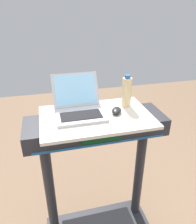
% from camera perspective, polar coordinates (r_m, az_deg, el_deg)
% --- Properties ---
extents(desk_board, '(0.69, 0.45, 0.02)m').
position_cam_1_polar(desk_board, '(1.37, -0.51, -1.33)').
color(desk_board, beige).
rests_on(desk_board, treadmill_base).
extents(laptop, '(0.31, 0.34, 0.22)m').
position_cam_1_polar(laptop, '(1.38, -5.06, 1.45)').
color(laptop, '#B7B7BC').
rests_on(laptop, desk_board).
extents(computer_mouse, '(0.10, 0.12, 0.03)m').
position_cam_1_polar(computer_mouse, '(1.39, 4.89, 0.35)').
color(computer_mouse, black).
rests_on(computer_mouse, desk_board).
extents(water_bottle, '(0.06, 0.06, 0.22)m').
position_cam_1_polar(water_bottle, '(1.46, 7.53, 5.26)').
color(water_bottle, beige).
rests_on(water_bottle, desk_board).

